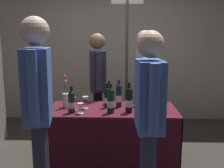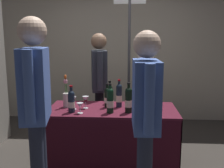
# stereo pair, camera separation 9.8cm
# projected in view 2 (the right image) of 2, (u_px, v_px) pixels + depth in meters

# --- Properties ---
(ground_plane) EXTENTS (12.00, 12.00, 0.00)m
(ground_plane) POSITION_uv_depth(u_px,v_px,m) (112.00, 165.00, 3.28)
(ground_plane) COLOR #38332D
(back_partition) EXTENTS (5.55, 0.12, 3.01)m
(back_partition) POSITION_uv_depth(u_px,v_px,m) (119.00, 41.00, 4.99)
(back_partition) COLOR #B2A893
(back_partition) RESTS_ON ground_plane
(tasting_table) EXTENTS (1.54, 0.72, 0.74)m
(tasting_table) POSITION_uv_depth(u_px,v_px,m) (112.00, 127.00, 3.19)
(tasting_table) COLOR #4C1423
(tasting_table) RESTS_ON ground_plane
(featured_wine_bottle) EXTENTS (0.08, 0.08, 0.35)m
(featured_wine_bottle) POSITION_uv_depth(u_px,v_px,m) (129.00, 100.00, 2.96)
(featured_wine_bottle) COLOR black
(featured_wine_bottle) RESTS_ON tasting_table
(display_bottle_0) EXTENTS (0.07, 0.07, 0.34)m
(display_bottle_0) POSITION_uv_depth(u_px,v_px,m) (119.00, 95.00, 3.20)
(display_bottle_0) COLOR #192333
(display_bottle_0) RESTS_ON tasting_table
(display_bottle_1) EXTENTS (0.07, 0.07, 0.29)m
(display_bottle_1) POSITION_uv_depth(u_px,v_px,m) (107.00, 97.00, 3.19)
(display_bottle_1) COLOR black
(display_bottle_1) RESTS_ON tasting_table
(display_bottle_2) EXTENTS (0.08, 0.08, 0.30)m
(display_bottle_2) POSITION_uv_depth(u_px,v_px,m) (110.00, 94.00, 3.38)
(display_bottle_2) COLOR black
(display_bottle_2) RESTS_ON tasting_table
(display_bottle_3) EXTENTS (0.07, 0.07, 0.31)m
(display_bottle_3) POSITION_uv_depth(u_px,v_px,m) (157.00, 95.00, 3.27)
(display_bottle_3) COLOR #192333
(display_bottle_3) RESTS_ON tasting_table
(display_bottle_4) EXTENTS (0.08, 0.08, 0.30)m
(display_bottle_4) POSITION_uv_depth(u_px,v_px,m) (150.00, 99.00, 3.07)
(display_bottle_4) COLOR black
(display_bottle_4) RESTS_ON tasting_table
(display_bottle_5) EXTENTS (0.08, 0.08, 0.34)m
(display_bottle_5) POSITION_uv_depth(u_px,v_px,m) (110.00, 100.00, 2.95)
(display_bottle_5) COLOR black
(display_bottle_5) RESTS_ON tasting_table
(display_bottle_6) EXTENTS (0.07, 0.07, 0.34)m
(display_bottle_6) POSITION_uv_depth(u_px,v_px,m) (138.00, 94.00, 3.25)
(display_bottle_6) COLOR black
(display_bottle_6) RESTS_ON tasting_table
(display_bottle_7) EXTENTS (0.08, 0.08, 0.31)m
(display_bottle_7) POSITION_uv_depth(u_px,v_px,m) (71.00, 101.00, 2.97)
(display_bottle_7) COLOR #192333
(display_bottle_7) RESTS_ON tasting_table
(wine_glass_near_vendor) EXTENTS (0.07, 0.07, 0.15)m
(wine_glass_near_vendor) POSITION_uv_depth(u_px,v_px,m) (73.00, 100.00, 3.11)
(wine_glass_near_vendor) COLOR silver
(wine_glass_near_vendor) RESTS_ON tasting_table
(wine_glass_mid) EXTENTS (0.08, 0.08, 0.15)m
(wine_glass_mid) POSITION_uv_depth(u_px,v_px,m) (86.00, 99.00, 3.15)
(wine_glass_mid) COLOR silver
(wine_glass_mid) RESTS_ON tasting_table
(wine_glass_near_taster) EXTENTS (0.07, 0.07, 0.12)m
(wine_glass_near_taster) POSITION_uv_depth(u_px,v_px,m) (80.00, 106.00, 2.94)
(wine_glass_near_taster) COLOR silver
(wine_glass_near_taster) RESTS_ON tasting_table
(flower_vase) EXTENTS (0.09, 0.09, 0.40)m
(flower_vase) POSITION_uv_depth(u_px,v_px,m) (67.00, 98.00, 3.21)
(flower_vase) COLOR silver
(flower_vase) RESTS_ON tasting_table
(vendor_presenter) EXTENTS (0.26, 0.57, 1.68)m
(vendor_presenter) POSITION_uv_depth(u_px,v_px,m) (146.00, 77.00, 3.85)
(vendor_presenter) COLOR #2D3347
(vendor_presenter) RESTS_ON ground_plane
(vendor_assistant) EXTENTS (0.27, 0.56, 1.64)m
(vendor_assistant) POSITION_uv_depth(u_px,v_px,m) (99.00, 79.00, 3.80)
(vendor_assistant) COLOR black
(vendor_assistant) RESTS_ON ground_plane
(taster_foreground_right) EXTENTS (0.23, 0.60, 1.64)m
(taster_foreground_right) POSITION_uv_depth(u_px,v_px,m) (146.00, 109.00, 2.20)
(taster_foreground_right) COLOR #2D3347
(taster_foreground_right) RESTS_ON ground_plane
(taster_foreground_left) EXTENTS (0.28, 0.59, 1.76)m
(taster_foreground_left) POSITION_uv_depth(u_px,v_px,m) (36.00, 98.00, 2.26)
(taster_foreground_left) COLOR #2D3347
(taster_foreground_left) RESTS_ON ground_plane
(booth_signpost) EXTENTS (0.50, 0.04, 2.28)m
(booth_signpost) POSITION_uv_depth(u_px,v_px,m) (129.00, 51.00, 4.18)
(booth_signpost) COLOR #47474C
(booth_signpost) RESTS_ON ground_plane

